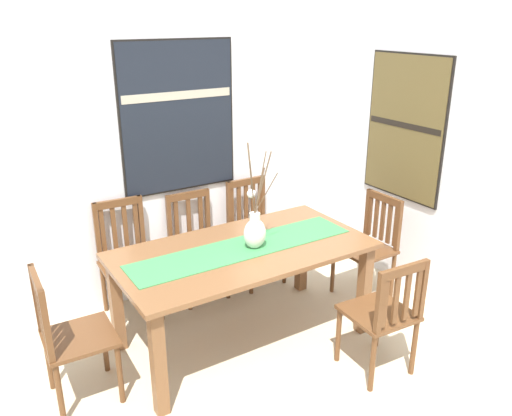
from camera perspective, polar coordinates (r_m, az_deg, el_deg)
name	(u,v)px	position (r m, az deg, el deg)	size (l,w,h in m)	color
ground_plane	(292,407)	(3.51, 3.96, -21.05)	(6.40, 6.40, 0.03)	beige
wall_back	(163,139)	(4.36, -10.20, 7.52)	(6.40, 0.12, 2.70)	silver
wall_side	(506,157)	(4.14, 25.85, 5.08)	(0.12, 6.40, 2.70)	silver
dining_table	(243,262)	(3.72, -1.42, -5.93)	(1.82, 0.95, 0.76)	brown
table_runner	(243,248)	(3.67, -1.43, -4.40)	(1.67, 0.36, 0.01)	#388447
centerpiece_vase	(255,229)	(3.62, -0.14, -2.38)	(0.21, 0.22, 0.74)	silver
chair_0	(384,313)	(3.58, 13.97, -11.20)	(0.45, 0.45, 0.87)	brown
chair_1	(127,258)	(4.27, -14.08, -5.42)	(0.44, 0.44, 0.95)	brown
chair_2	(370,244)	(4.53, 12.46, -3.87)	(0.42, 0.42, 0.89)	brown
chair_3	(196,244)	(4.48, -6.63, -3.95)	(0.43, 0.43, 0.89)	brown
chair_4	(253,229)	(4.69, -0.29, -2.34)	(0.43, 0.43, 0.93)	brown
chair_5	(68,334)	(3.44, -20.03, -12.98)	(0.43, 0.43, 0.91)	brown
painting_on_back_wall	(178,117)	(4.31, -8.58, 9.87)	(1.00, 0.05, 1.23)	black
painting_on_side_wall	(405,128)	(4.60, 16.16, 8.52)	(0.05, 0.83, 1.22)	black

